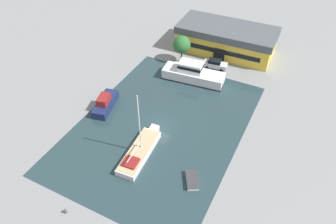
{
  "coord_description": "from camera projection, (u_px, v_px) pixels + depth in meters",
  "views": [
    {
      "loc": [
        18.04,
        -32.97,
        36.18
      ],
      "look_at": [
        0.0,
        2.59,
        1.0
      ],
      "focal_mm": 35.0,
      "sensor_mm": 36.0,
      "label": 1
    }
  ],
  "objects": [
    {
      "name": "ground_plane",
      "position": [
        161.0,
        126.0,
        52.11
      ],
      "size": [
        440.0,
        440.0,
        0.0
      ],
      "primitive_type": "plane",
      "color": "gray"
    },
    {
      "name": "water_canal",
      "position": [
        161.0,
        126.0,
        52.1
      ],
      "size": [
        24.61,
        34.52,
        0.01
      ],
      "primitive_type": "cube",
      "color": "#23383D",
      "rests_on": "ground"
    },
    {
      "name": "warehouse_building",
      "position": [
        226.0,
        39.0,
        67.73
      ],
      "size": [
        20.16,
        9.75,
        5.42
      ],
      "rotation": [
        0.0,
        0.0,
        0.03
      ],
      "color": "gold",
      "rests_on": "ground"
    },
    {
      "name": "quay_tree_near_building",
      "position": [
        182.0,
        45.0,
        63.92
      ],
      "size": [
        3.46,
        3.46,
        5.53
      ],
      "color": "brown",
      "rests_on": "ground"
    },
    {
      "name": "parked_car",
      "position": [
        215.0,
        64.0,
        64.11
      ],
      "size": [
        4.8,
        2.44,
        1.71
      ],
      "rotation": [
        0.0,
        0.0,
        4.85
      ],
      "color": "silver",
      "rests_on": "ground"
    },
    {
      "name": "sailboat_moored",
      "position": [
        140.0,
        151.0,
        47.3
      ],
      "size": [
        3.53,
        10.58,
        10.53
      ],
      "rotation": [
        0.0,
        0.0,
        0.07
      ],
      "color": "silver",
      "rests_on": "water_canal"
    },
    {
      "name": "motor_cruiser",
      "position": [
        193.0,
        74.0,
        60.65
      ],
      "size": [
        11.78,
        4.75,
        3.73
      ],
      "rotation": [
        0.0,
        0.0,
        1.67
      ],
      "color": "silver",
      "rests_on": "water_canal"
    },
    {
      "name": "small_dinghy",
      "position": [
        192.0,
        180.0,
        43.87
      ],
      "size": [
        2.98,
        3.55,
        0.6
      ],
      "rotation": [
        0.0,
        0.0,
        3.67
      ],
      "color": "silver",
      "rests_on": "water_canal"
    },
    {
      "name": "cabin_boat",
      "position": [
        105.0,
        103.0,
        54.92
      ],
      "size": [
        3.88,
        7.06,
        2.59
      ],
      "rotation": [
        0.0,
        0.0,
        0.24
      ],
      "color": "#19234C",
      "rests_on": "water_canal"
    },
    {
      "name": "mooring_bollard",
      "position": [
        65.0,
        211.0,
        40.3
      ],
      "size": [
        0.37,
        0.37,
        0.68
      ],
      "color": "#47474C",
      "rests_on": "ground"
    }
  ]
}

